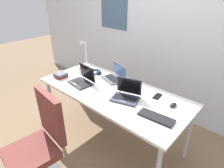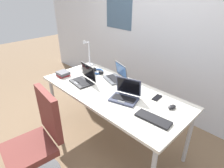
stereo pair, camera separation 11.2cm
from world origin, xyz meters
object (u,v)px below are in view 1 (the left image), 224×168
(laptop_near_mouse, at_px, (82,80))
(external_keyboard, at_px, (156,117))
(desk_lamp, at_px, (84,53))
(computer_mouse, at_px, (173,105))
(coffee_mug, at_px, (81,69))
(book_stack, at_px, (61,75))
(headphones, at_px, (95,72))
(laptop_back_right, at_px, (126,95))
(cell_phone, at_px, (157,96))
(office_chair, at_px, (39,151))
(laptop_front_right, at_px, (115,76))

(laptop_near_mouse, relative_size, external_keyboard, 0.95)
(desk_lamp, bearing_deg, computer_mouse, -4.33)
(external_keyboard, bearing_deg, coffee_mug, 165.71)
(computer_mouse, height_order, book_stack, book_stack)
(external_keyboard, distance_m, headphones, 1.20)
(laptop_back_right, xyz_separation_m, cell_phone, (0.23, 0.26, -0.04))
(desk_lamp, relative_size, cell_phone, 2.94)
(desk_lamp, relative_size, book_stack, 2.38)
(book_stack, height_order, office_chair, office_chair)
(desk_lamp, xyz_separation_m, laptop_near_mouse, (0.40, -0.39, -0.15))
(coffee_mug, bearing_deg, laptop_back_right, -7.83)
(laptop_front_right, height_order, cell_phone, laptop_front_right)
(external_keyboard, height_order, book_stack, book_stack)
(desk_lamp, xyz_separation_m, external_keyboard, (1.45, -0.39, -0.19))
(desk_lamp, distance_m, laptop_back_right, 1.09)
(laptop_front_right, height_order, headphones, laptop_front_right)
(office_chair, bearing_deg, laptop_front_right, 92.08)
(headphones, relative_size, office_chair, 0.22)
(cell_phone, bearing_deg, computer_mouse, -22.33)
(laptop_back_right, relative_size, book_stack, 2.01)
(cell_phone, bearing_deg, book_stack, -167.25)
(desk_lamp, bearing_deg, laptop_back_right, -16.52)
(book_stack, xyz_separation_m, coffee_mug, (0.07, 0.28, 0.01))
(cell_phone, xyz_separation_m, headphones, (-0.97, -0.01, 0.01))
(laptop_front_right, height_order, office_chair, office_chair)
(headphones, bearing_deg, laptop_near_mouse, -70.56)
(laptop_back_right, relative_size, office_chair, 0.35)
(desk_lamp, relative_size, computer_mouse, 4.17)
(laptop_front_right, distance_m, headphones, 0.34)
(office_chair, bearing_deg, headphones, 108.85)
(laptop_front_right, distance_m, cell_phone, 0.63)
(laptop_near_mouse, bearing_deg, office_chair, -71.38)
(external_keyboard, bearing_deg, laptop_back_right, 162.97)
(headphones, xyz_separation_m, office_chair, (0.38, -1.12, -0.36))
(external_keyboard, distance_m, coffee_mug, 1.33)
(laptop_back_right, bearing_deg, book_stack, -170.65)
(computer_mouse, xyz_separation_m, office_chair, (-0.80, -1.07, -0.36))
(coffee_mug, xyz_separation_m, office_chair, (0.54, -1.00, -0.39))
(laptop_front_right, height_order, external_keyboard, laptop_front_right)
(laptop_back_right, bearing_deg, external_keyboard, -11.85)
(external_keyboard, distance_m, book_stack, 1.39)
(laptop_near_mouse, distance_m, cell_phone, 0.92)
(laptop_back_right, distance_m, office_chair, 1.02)
(headphones, bearing_deg, laptop_front_right, 4.11)
(book_stack, bearing_deg, laptop_front_right, 36.63)
(headphones, bearing_deg, book_stack, -120.08)
(laptop_near_mouse, distance_m, laptop_back_right, 0.63)
(cell_phone, xyz_separation_m, office_chair, (-0.59, -1.13, -0.35))
(desk_lamp, distance_m, book_stack, 0.50)
(laptop_near_mouse, distance_m, laptop_front_right, 0.41)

